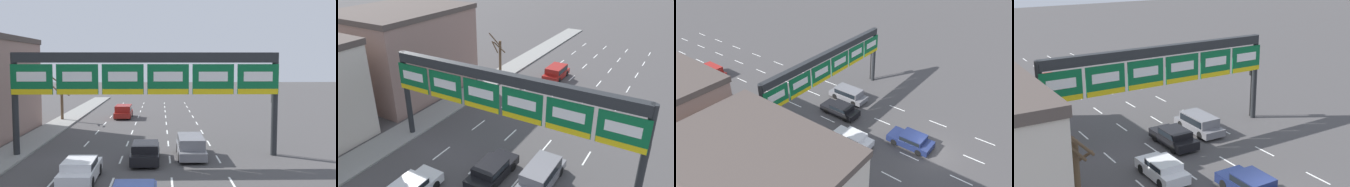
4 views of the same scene
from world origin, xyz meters
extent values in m
plane|color=#474444|center=(0.00, 0.00, 0.00)|extent=(220.00, 220.00, 0.00)
cube|color=white|center=(-4.95, 1.00, 0.01)|extent=(0.12, 2.00, 0.01)
cube|color=white|center=(-4.95, 6.00, 0.01)|extent=(0.12, 2.00, 0.01)
cube|color=white|center=(-4.95, 11.00, 0.01)|extent=(0.12, 2.00, 0.01)
cube|color=white|center=(-4.95, 16.00, 0.01)|extent=(0.12, 2.00, 0.01)
cube|color=white|center=(-4.95, 21.00, 0.01)|extent=(0.12, 2.00, 0.01)
cube|color=white|center=(-4.95, 26.00, 0.01)|extent=(0.12, 2.00, 0.01)
cube|color=white|center=(-4.95, 31.00, 0.01)|extent=(0.12, 2.00, 0.01)
cube|color=white|center=(-4.95, 36.00, 0.01)|extent=(0.12, 2.00, 0.01)
cube|color=white|center=(-1.65, -4.00, 0.01)|extent=(0.12, 2.00, 0.01)
cube|color=white|center=(-1.65, 1.00, 0.01)|extent=(0.12, 2.00, 0.01)
cube|color=white|center=(-1.65, 6.00, 0.01)|extent=(0.12, 2.00, 0.01)
cube|color=white|center=(-1.65, 11.00, 0.01)|extent=(0.12, 2.00, 0.01)
cube|color=white|center=(-1.65, 16.00, 0.01)|extent=(0.12, 2.00, 0.01)
cube|color=white|center=(-1.65, 21.00, 0.01)|extent=(0.12, 2.00, 0.01)
cube|color=white|center=(-1.65, 26.00, 0.01)|extent=(0.12, 2.00, 0.01)
cube|color=white|center=(-1.65, 31.00, 0.01)|extent=(0.12, 2.00, 0.01)
cube|color=white|center=(-1.65, 36.00, 0.01)|extent=(0.12, 2.00, 0.01)
cube|color=white|center=(-1.65, 41.00, 0.01)|extent=(0.12, 2.00, 0.01)
cube|color=white|center=(1.65, -4.00, 0.01)|extent=(0.12, 2.00, 0.01)
cube|color=white|center=(1.65, 1.00, 0.01)|extent=(0.12, 2.00, 0.01)
cube|color=white|center=(1.65, 6.00, 0.01)|extent=(0.12, 2.00, 0.01)
cube|color=white|center=(1.65, 11.00, 0.01)|extent=(0.12, 2.00, 0.01)
cube|color=white|center=(1.65, 16.00, 0.01)|extent=(0.12, 2.00, 0.01)
cube|color=white|center=(1.65, 21.00, 0.01)|extent=(0.12, 2.00, 0.01)
cube|color=white|center=(1.65, 26.00, 0.01)|extent=(0.12, 2.00, 0.01)
cube|color=white|center=(1.65, 31.00, 0.01)|extent=(0.12, 2.00, 0.01)
cube|color=white|center=(1.65, 36.00, 0.01)|extent=(0.12, 2.00, 0.01)
cube|color=white|center=(1.65, 41.00, 0.01)|extent=(0.12, 2.00, 0.01)
cube|color=white|center=(1.65, 46.00, 0.01)|extent=(0.12, 2.00, 0.01)
cube|color=white|center=(4.95, -4.00, 0.01)|extent=(0.12, 2.00, 0.01)
cube|color=white|center=(4.95, 1.00, 0.01)|extent=(0.12, 2.00, 0.01)
cube|color=white|center=(4.95, 6.00, 0.01)|extent=(0.12, 2.00, 0.01)
cube|color=white|center=(4.95, 11.00, 0.01)|extent=(0.12, 2.00, 0.01)
cube|color=white|center=(4.95, 16.00, 0.01)|extent=(0.12, 2.00, 0.01)
cube|color=white|center=(4.95, 21.00, 0.01)|extent=(0.12, 2.00, 0.01)
cube|color=white|center=(4.95, 26.00, 0.01)|extent=(0.12, 2.00, 0.01)
cube|color=white|center=(4.95, 31.00, 0.01)|extent=(0.12, 2.00, 0.01)
cube|color=white|center=(4.95, 36.00, 0.01)|extent=(0.12, 2.00, 0.01)
cube|color=white|center=(4.95, 41.00, 0.01)|extent=(0.12, 2.00, 0.01)
cube|color=white|center=(4.95, 46.00, 0.01)|extent=(0.12, 2.00, 0.01)
cylinder|color=#232628|center=(-9.05, 12.07, 3.63)|extent=(0.44, 0.44, 7.25)
cylinder|color=#232628|center=(9.05, 12.07, 3.63)|extent=(0.44, 0.44, 7.25)
cube|color=#232628|center=(0.00, 12.07, 6.90)|extent=(18.10, 0.60, 0.70)
cube|color=#0C6033|center=(-7.75, 11.73, 5.41)|extent=(2.85, 0.08, 2.08)
cube|color=white|center=(-7.75, 11.68, 5.60)|extent=(2.00, 0.02, 0.66)
cube|color=yellow|center=(-7.75, 11.68, 4.56)|extent=(2.79, 0.02, 0.37)
cube|color=#0C6033|center=(-4.65, 11.73, 5.41)|extent=(2.85, 0.08, 2.08)
cube|color=white|center=(-4.65, 11.68, 5.60)|extent=(2.00, 0.02, 0.66)
cube|color=yellow|center=(-4.65, 11.68, 4.56)|extent=(2.79, 0.02, 0.37)
cube|color=#0C6033|center=(-1.55, 11.73, 5.41)|extent=(2.85, 0.08, 2.08)
cube|color=white|center=(-1.55, 11.68, 5.60)|extent=(2.00, 0.02, 0.66)
cube|color=yellow|center=(-1.55, 11.68, 4.56)|extent=(2.79, 0.02, 0.37)
cube|color=#0C6033|center=(1.55, 11.73, 5.41)|extent=(2.85, 0.08, 2.08)
cube|color=white|center=(1.55, 11.68, 5.60)|extent=(2.00, 0.02, 0.66)
cube|color=yellow|center=(1.55, 11.68, 4.56)|extent=(2.79, 0.02, 0.37)
cube|color=#0C6033|center=(4.65, 11.73, 5.41)|extent=(2.85, 0.08, 2.08)
cube|color=white|center=(4.65, 11.68, 5.60)|extent=(2.00, 0.02, 0.66)
cube|color=yellow|center=(4.65, 11.68, 4.56)|extent=(2.79, 0.02, 0.37)
cube|color=#0C6033|center=(7.75, 11.73, 5.41)|extent=(2.85, 0.08, 2.08)
cube|color=white|center=(7.75, 11.68, 5.60)|extent=(2.00, 0.02, 0.66)
cube|color=yellow|center=(7.75, 11.68, 4.56)|extent=(2.79, 0.02, 0.37)
cube|color=#4C423D|center=(-15.50, 4.98, 8.05)|extent=(8.27, 11.70, 0.50)
cube|color=slate|center=(3.13, 11.73, 0.48)|extent=(1.84, 4.63, 0.55)
cube|color=slate|center=(3.13, 11.68, 1.11)|extent=(1.69, 3.24, 0.71)
cube|color=black|center=(3.13, 11.68, 1.11)|extent=(1.73, 2.98, 0.51)
cylinder|color=black|center=(2.30, 13.12, 0.33)|extent=(0.22, 0.66, 0.66)
cylinder|color=black|center=(3.96, 13.12, 0.33)|extent=(0.22, 0.66, 0.66)
cylinder|color=black|center=(2.30, 10.34, 0.33)|extent=(0.22, 0.66, 0.66)
cylinder|color=black|center=(3.96, 10.34, 0.33)|extent=(0.22, 0.66, 0.66)
cube|color=silver|center=(-3.38, 6.39, 0.53)|extent=(1.78, 4.11, 0.66)
cube|color=silver|center=(-3.38, 6.15, 1.08)|extent=(1.64, 2.14, 0.44)
cube|color=black|center=(-3.38, 6.15, 1.08)|extent=(1.67, 1.97, 0.32)
cylinder|color=black|center=(-4.18, 7.63, 0.33)|extent=(0.22, 0.66, 0.66)
cylinder|color=black|center=(-2.58, 7.63, 0.33)|extent=(0.22, 0.66, 0.66)
cylinder|color=black|center=(-4.18, 5.16, 0.33)|extent=(0.22, 0.66, 0.66)
cylinder|color=black|center=(-2.58, 5.16, 0.33)|extent=(0.22, 0.66, 0.66)
cube|color=#19234C|center=(-0.13, 1.72, 0.52)|extent=(1.94, 4.35, 0.64)
cube|color=#19234C|center=(-0.13, 1.45, 1.09)|extent=(1.78, 2.26, 0.50)
cube|color=black|center=(-0.13, 1.45, 1.09)|extent=(1.82, 2.08, 0.36)
cylinder|color=black|center=(-1.01, 3.02, 0.33)|extent=(0.22, 0.66, 0.66)
cylinder|color=black|center=(0.75, 3.02, 0.33)|extent=(0.22, 0.66, 0.66)
cylinder|color=black|center=(-1.01, 0.41, 0.33)|extent=(0.22, 0.66, 0.66)
cylinder|color=black|center=(0.75, 0.41, 0.33)|extent=(0.22, 0.66, 0.66)
cube|color=maroon|center=(-3.35, 30.15, 0.50)|extent=(1.91, 4.23, 0.60)
cube|color=maroon|center=(-3.35, 30.10, 1.16)|extent=(1.76, 2.96, 0.72)
cube|color=black|center=(-3.35, 30.10, 1.16)|extent=(1.80, 2.72, 0.52)
cylinder|color=black|center=(-4.22, 31.41, 0.33)|extent=(0.22, 0.66, 0.66)
cylinder|color=black|center=(-2.48, 31.41, 0.33)|extent=(0.22, 0.66, 0.66)
cylinder|color=black|center=(-4.22, 28.88, 0.33)|extent=(0.22, 0.66, 0.66)
cylinder|color=black|center=(-2.48, 28.88, 0.33)|extent=(0.22, 0.66, 0.66)
cube|color=black|center=(0.02, 10.56, 0.52)|extent=(1.81, 4.39, 0.64)
cube|color=black|center=(0.02, 10.29, 1.07)|extent=(1.66, 2.28, 0.47)
cube|color=black|center=(0.02, 10.29, 1.07)|extent=(1.70, 2.10, 0.34)
cylinder|color=black|center=(-0.79, 11.87, 0.33)|extent=(0.22, 0.66, 0.66)
cylinder|color=black|center=(0.84, 11.87, 0.33)|extent=(0.22, 0.66, 0.66)
cylinder|color=black|center=(-0.79, 9.24, 0.33)|extent=(0.22, 0.66, 0.66)
cylinder|color=black|center=(0.84, 9.24, 0.33)|extent=(0.22, 0.66, 0.66)
cylinder|color=black|center=(9.11, 12.52, 1.84)|extent=(0.12, 0.12, 3.68)
cube|color=black|center=(9.11, 12.52, 4.13)|extent=(0.30, 0.24, 0.90)
sphere|color=#3D0E0C|center=(9.11, 12.39, 4.43)|extent=(0.20, 0.20, 0.20)
sphere|color=gold|center=(9.11, 12.39, 4.13)|extent=(0.20, 0.20, 0.20)
sphere|color=#0E3515|center=(9.11, 12.39, 3.83)|extent=(0.20, 0.20, 0.20)
cylinder|color=brown|center=(-9.55, 4.56, 2.36)|extent=(0.36, 0.36, 4.43)
cylinder|color=brown|center=(-9.58, 3.82, 4.68)|extent=(1.60, 0.22, 1.68)
cylinder|color=brown|center=(-9.95, 5.31, 3.60)|extent=(1.66, 0.98, 1.50)
cylinder|color=brown|center=(-9.60, 4.14, 4.05)|extent=(0.99, 0.26, 1.10)
cylinder|color=brown|center=(-9.06, 4.95, 3.33)|extent=(0.97, 1.16, 1.06)
cylinder|color=brown|center=(-9.95, 4.67, 4.49)|extent=(0.42, 0.97, 1.38)
camera|label=1|loc=(1.02, -13.88, 6.58)|focal=40.00mm
camera|label=2|loc=(10.00, -4.72, 14.66)|focal=35.00mm
camera|label=3|loc=(-24.03, -8.43, 20.77)|focal=35.00mm
camera|label=4|loc=(-16.78, -17.04, 13.72)|focal=50.00mm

